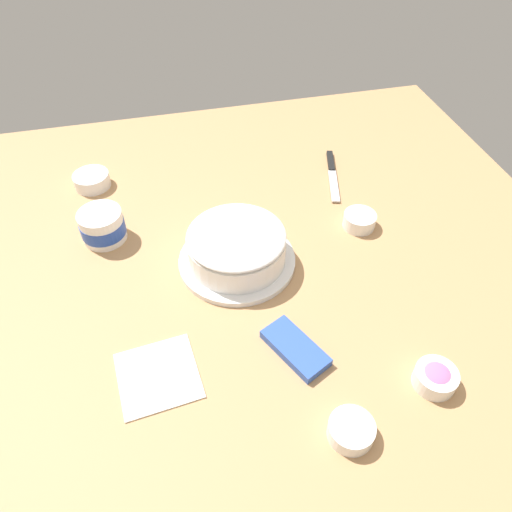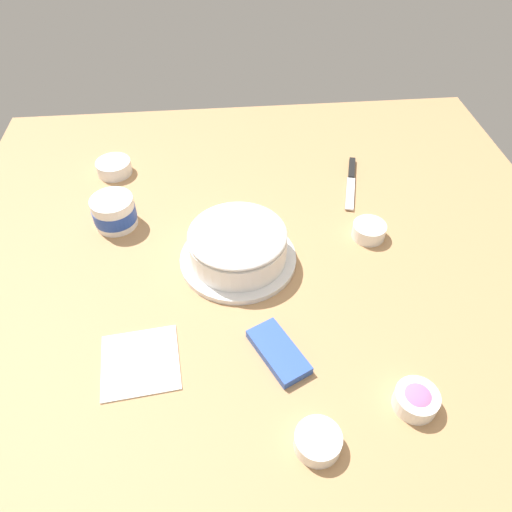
{
  "view_description": "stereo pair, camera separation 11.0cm",
  "coord_description": "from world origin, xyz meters",
  "px_view_note": "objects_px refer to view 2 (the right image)",
  "views": [
    {
      "loc": [
        -0.74,
        0.2,
        0.82
      ],
      "look_at": [
        0.01,
        0.02,
        0.04
      ],
      "focal_mm": 33.66,
      "sensor_mm": 36.0,
      "label": 1
    },
    {
      "loc": [
        -0.75,
        0.09,
        0.82
      ],
      "look_at": [
        0.01,
        0.02,
        0.04
      ],
      "focal_mm": 33.66,
      "sensor_mm": 36.0,
      "label": 2
    }
  ],
  "objects_px": {
    "sprinkle_bowl_pink": "(416,399)",
    "sprinkle_bowl_blue": "(114,167)",
    "frosted_cake": "(238,246)",
    "sprinkle_bowl_rainbow": "(318,441)",
    "spreading_knife": "(351,178)",
    "candy_box_lower": "(280,352)",
    "paper_napkin": "(140,362)",
    "frosting_tub": "(114,211)",
    "sprinkle_bowl_orange": "(369,230)"
  },
  "relations": [
    {
      "from": "sprinkle_bowl_blue",
      "to": "paper_napkin",
      "type": "relative_size",
      "value": 0.65
    },
    {
      "from": "frosting_tub",
      "to": "sprinkle_bowl_pink",
      "type": "xyz_separation_m",
      "value": [
        -0.56,
        -0.6,
        -0.02
      ]
    },
    {
      "from": "spreading_knife",
      "to": "sprinkle_bowl_orange",
      "type": "height_order",
      "value": "sprinkle_bowl_orange"
    },
    {
      "from": "frosting_tub",
      "to": "candy_box_lower",
      "type": "xyz_separation_m",
      "value": [
        -0.43,
        -0.37,
        -0.03
      ]
    },
    {
      "from": "spreading_knife",
      "to": "sprinkle_bowl_pink",
      "type": "xyz_separation_m",
      "value": [
        -0.69,
        0.04,
        0.02
      ]
    },
    {
      "from": "candy_box_lower",
      "to": "sprinkle_bowl_orange",
      "type": "bearing_deg",
      "value": -65.16
    },
    {
      "from": "sprinkle_bowl_orange",
      "to": "sprinkle_bowl_rainbow",
      "type": "bearing_deg",
      "value": 156.41
    },
    {
      "from": "sprinkle_bowl_rainbow",
      "to": "paper_napkin",
      "type": "distance_m",
      "value": 0.37
    },
    {
      "from": "frosting_tub",
      "to": "sprinkle_bowl_pink",
      "type": "distance_m",
      "value": 0.82
    },
    {
      "from": "sprinkle_bowl_orange",
      "to": "sprinkle_bowl_pink",
      "type": "bearing_deg",
      "value": 175.91
    },
    {
      "from": "frosted_cake",
      "to": "sprinkle_bowl_orange",
      "type": "distance_m",
      "value": 0.33
    },
    {
      "from": "sprinkle_bowl_blue",
      "to": "frosting_tub",
      "type": "bearing_deg",
      "value": -172.5
    },
    {
      "from": "spreading_knife",
      "to": "sprinkle_bowl_rainbow",
      "type": "height_order",
      "value": "sprinkle_bowl_rainbow"
    },
    {
      "from": "candy_box_lower",
      "to": "paper_napkin",
      "type": "bearing_deg",
      "value": 62.56
    },
    {
      "from": "spreading_knife",
      "to": "sprinkle_bowl_orange",
      "type": "xyz_separation_m",
      "value": [
        -0.23,
        0.01,
        0.01
      ]
    },
    {
      "from": "frosting_tub",
      "to": "paper_napkin",
      "type": "bearing_deg",
      "value": -167.94
    },
    {
      "from": "sprinkle_bowl_pink",
      "to": "frosted_cake",
      "type": "bearing_deg",
      "value": 36.59
    },
    {
      "from": "candy_box_lower",
      "to": "sprinkle_bowl_rainbow",
      "type": "bearing_deg",
      "value": 166.14
    },
    {
      "from": "frosting_tub",
      "to": "frosted_cake",
      "type": "bearing_deg",
      "value": -118.06
    },
    {
      "from": "frosting_tub",
      "to": "sprinkle_bowl_rainbow",
      "type": "xyz_separation_m",
      "value": [
        -0.62,
        -0.41,
        -0.02
      ]
    },
    {
      "from": "sprinkle_bowl_pink",
      "to": "sprinkle_bowl_orange",
      "type": "height_order",
      "value": "sprinkle_bowl_pink"
    },
    {
      "from": "sprinkle_bowl_pink",
      "to": "sprinkle_bowl_blue",
      "type": "relative_size",
      "value": 0.82
    },
    {
      "from": "frosting_tub",
      "to": "paper_napkin",
      "type": "height_order",
      "value": "frosting_tub"
    },
    {
      "from": "frosted_cake",
      "to": "sprinkle_bowl_blue",
      "type": "distance_m",
      "value": 0.51
    },
    {
      "from": "frosted_cake",
      "to": "candy_box_lower",
      "type": "distance_m",
      "value": 0.28
    },
    {
      "from": "frosted_cake",
      "to": "candy_box_lower",
      "type": "height_order",
      "value": "frosted_cake"
    },
    {
      "from": "frosting_tub",
      "to": "sprinkle_bowl_blue",
      "type": "xyz_separation_m",
      "value": [
        0.22,
        0.03,
        -0.02
      ]
    },
    {
      "from": "sprinkle_bowl_orange",
      "to": "candy_box_lower",
      "type": "xyz_separation_m",
      "value": [
        -0.32,
        0.26,
        -0.01
      ]
    },
    {
      "from": "frosted_cake",
      "to": "sprinkle_bowl_pink",
      "type": "height_order",
      "value": "frosted_cake"
    },
    {
      "from": "sprinkle_bowl_rainbow",
      "to": "candy_box_lower",
      "type": "distance_m",
      "value": 0.19
    },
    {
      "from": "frosted_cake",
      "to": "sprinkle_bowl_orange",
      "type": "height_order",
      "value": "frosted_cake"
    },
    {
      "from": "frosting_tub",
      "to": "paper_napkin",
      "type": "distance_m",
      "value": 0.43
    },
    {
      "from": "spreading_knife",
      "to": "candy_box_lower",
      "type": "xyz_separation_m",
      "value": [
        -0.55,
        0.28,
        0.0
      ]
    },
    {
      "from": "sprinkle_bowl_rainbow",
      "to": "sprinkle_bowl_orange",
      "type": "distance_m",
      "value": 0.56
    },
    {
      "from": "candy_box_lower",
      "to": "paper_napkin",
      "type": "distance_m",
      "value": 0.28
    },
    {
      "from": "frosting_tub",
      "to": "sprinkle_bowl_orange",
      "type": "relative_size",
      "value": 1.32
    },
    {
      "from": "sprinkle_bowl_rainbow",
      "to": "sprinkle_bowl_blue",
      "type": "xyz_separation_m",
      "value": [
        0.84,
        0.44,
        0.0
      ]
    },
    {
      "from": "sprinkle_bowl_pink",
      "to": "paper_napkin",
      "type": "height_order",
      "value": "sprinkle_bowl_pink"
    },
    {
      "from": "sprinkle_bowl_rainbow",
      "to": "sprinkle_bowl_pink",
      "type": "relative_size",
      "value": 1.01
    },
    {
      "from": "frosted_cake",
      "to": "sprinkle_bowl_rainbow",
      "type": "bearing_deg",
      "value": -167.02
    },
    {
      "from": "sprinkle_bowl_pink",
      "to": "candy_box_lower",
      "type": "xyz_separation_m",
      "value": [
        0.13,
        0.23,
        -0.01
      ]
    },
    {
      "from": "spreading_knife",
      "to": "candy_box_lower",
      "type": "distance_m",
      "value": 0.62
    },
    {
      "from": "sprinkle_bowl_rainbow",
      "to": "sprinkle_bowl_orange",
      "type": "bearing_deg",
      "value": -23.59
    },
    {
      "from": "sprinkle_bowl_blue",
      "to": "spreading_knife",
      "type": "bearing_deg",
      "value": -98.3
    },
    {
      "from": "sprinkle_bowl_orange",
      "to": "sprinkle_bowl_blue",
      "type": "height_order",
      "value": "sprinkle_bowl_blue"
    },
    {
      "from": "paper_napkin",
      "to": "sprinkle_bowl_rainbow",
      "type": "bearing_deg",
      "value": -121.74
    },
    {
      "from": "frosted_cake",
      "to": "frosting_tub",
      "type": "distance_m",
      "value": 0.34
    },
    {
      "from": "frosted_cake",
      "to": "sprinkle_bowl_pink",
      "type": "relative_size",
      "value": 3.4
    },
    {
      "from": "spreading_knife",
      "to": "sprinkle_bowl_pink",
      "type": "distance_m",
      "value": 0.69
    },
    {
      "from": "sprinkle_bowl_rainbow",
      "to": "sprinkle_bowl_blue",
      "type": "bearing_deg",
      "value": 27.36
    }
  ]
}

